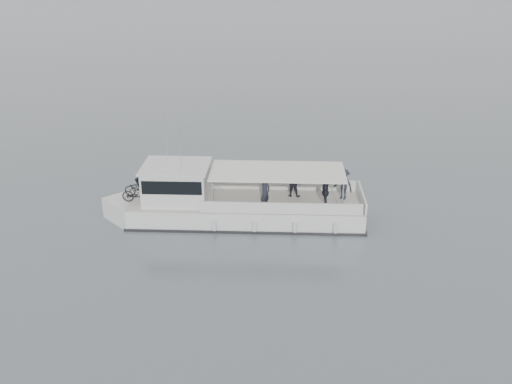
# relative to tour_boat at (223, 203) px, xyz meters

# --- Properties ---
(ground) EXTENTS (1400.00, 1400.00, 0.00)m
(ground) POSITION_rel_tour_boat_xyz_m (-1.94, 1.14, -0.94)
(ground) COLOR #4F595D
(ground) RESTS_ON ground
(tour_boat) EXTENTS (13.69, 4.14, 5.70)m
(tour_boat) POSITION_rel_tour_boat_xyz_m (0.00, 0.00, 0.00)
(tour_boat) COLOR silver
(tour_boat) RESTS_ON ground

